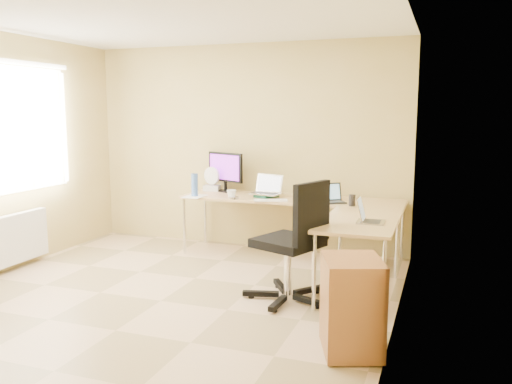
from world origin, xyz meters
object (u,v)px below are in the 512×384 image
(laptop_center, at_px, (266,185))
(desk_fan, at_px, (213,180))
(laptop_return, at_px, (371,212))
(desk_main, at_px, (291,228))
(desk_return, at_px, (359,256))
(mug, at_px, (232,194))
(keyboard, at_px, (271,200))
(monitor, at_px, (225,172))
(laptop_black, at_px, (329,193))
(cabinet, at_px, (352,305))
(water_bottle, at_px, (195,185))
(office_chair, at_px, (288,248))

(laptop_center, bearing_deg, desk_fan, 172.27)
(laptop_return, bearing_deg, desk_fan, 56.82)
(desk_main, bearing_deg, laptop_return, -45.70)
(desk_return, bearing_deg, desk_main, 134.27)
(desk_main, height_order, mug, mug)
(laptop_center, height_order, keyboard, laptop_center)
(desk_return, xyz_separation_m, mug, (-1.63, 0.72, 0.42))
(desk_main, bearing_deg, laptop_center, -162.43)
(monitor, xyz_separation_m, laptop_return, (2.02, -1.32, -0.16))
(desk_main, distance_m, laptop_black, 0.71)
(keyboard, relative_size, desk_fan, 1.33)
(laptop_black, bearing_deg, cabinet, -107.07)
(laptop_black, bearing_deg, mug, 151.58)
(keyboard, distance_m, desk_fan, 1.08)
(desk_main, xyz_separation_m, monitor, (-0.93, 0.20, 0.62))
(desk_main, relative_size, keyboard, 6.96)
(desk_main, xyz_separation_m, laptop_black, (0.50, -0.18, 0.47))
(water_bottle, bearing_deg, cabinet, -41.74)
(laptop_center, height_order, laptop_black, laptop_center)
(laptop_black, height_order, cabinet, laptop_black)
(desk_main, xyz_separation_m, water_bottle, (-1.13, -0.30, 0.51))
(office_chair, bearing_deg, mug, 154.09)
(laptop_black, height_order, desk_fan, desk_fan)
(keyboard, relative_size, water_bottle, 1.36)
(monitor, relative_size, laptop_center, 1.67)
(laptop_black, bearing_deg, desk_main, 126.85)
(desk_fan, distance_m, cabinet, 3.39)
(water_bottle, height_order, cabinet, water_bottle)
(monitor, bearing_deg, cabinet, -26.52)
(laptop_black, distance_m, office_chair, 1.28)
(desk_return, distance_m, laptop_center, 1.64)
(mug, relative_size, desk_fan, 0.39)
(desk_return, relative_size, laptop_return, 4.43)
(laptop_center, height_order, desk_fan, desk_fan)
(water_bottle, distance_m, cabinet, 3.06)
(laptop_black, height_order, water_bottle, water_bottle)
(water_bottle, bearing_deg, desk_main, 14.80)
(office_chair, bearing_deg, desk_return, 55.79)
(laptop_black, xyz_separation_m, office_chair, (-0.12, -1.23, -0.34))
(mug, height_order, office_chair, office_chair)
(desk_fan, bearing_deg, laptop_return, -16.66)
(desk_return, height_order, laptop_black, laptop_black)
(mug, relative_size, laptop_return, 0.38)
(laptop_center, relative_size, office_chair, 0.31)
(water_bottle, xyz_separation_m, desk_fan, (0.02, 0.50, 0.00))
(laptop_black, xyz_separation_m, mug, (-1.15, -0.10, -0.06))
(laptop_black, bearing_deg, laptop_center, 140.15)
(desk_main, relative_size, monitor, 4.48)
(monitor, bearing_deg, laptop_return, -8.97)
(desk_fan, bearing_deg, mug, -32.35)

